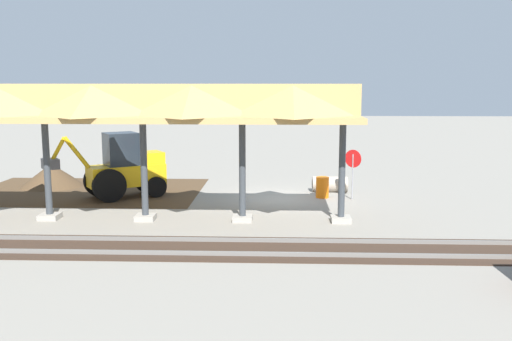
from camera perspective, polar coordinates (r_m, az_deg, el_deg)
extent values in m
plane|color=gray|center=(24.51, 2.73, -2.84)|extent=(120.00, 120.00, 0.00)
cube|color=#4C3823|center=(27.26, -16.46, -1.99)|extent=(10.29, 7.00, 0.01)
cube|color=#9E998E|center=(20.70, 8.48, -4.84)|extent=(0.70, 0.70, 0.20)
cylinder|color=#383D42|center=(20.37, 8.59, -0.19)|extent=(0.24, 0.24, 3.60)
cube|color=#9E998E|center=(20.62, -1.36, -4.80)|extent=(0.70, 0.70, 0.20)
cylinder|color=#383D42|center=(20.28, -1.37, -0.13)|extent=(0.24, 0.24, 3.60)
cube|color=#9E998E|center=(21.13, -10.99, -4.62)|extent=(0.70, 0.70, 0.20)
cylinder|color=#383D42|center=(20.81, -11.13, -0.07)|extent=(0.24, 0.24, 3.60)
cube|color=#9E998E|center=(22.20, -19.92, -4.34)|extent=(0.70, 0.70, 0.20)
cylinder|color=#383D42|center=(21.89, -20.16, -0.01)|extent=(0.24, 0.24, 3.60)
cube|color=tan|center=(21.70, -20.42, 4.96)|extent=(22.39, 3.20, 0.20)
cube|color=tan|center=(21.67, -20.52, 6.67)|extent=(22.39, 0.20, 1.10)
pyramid|color=tan|center=(20.01, 3.69, 7.07)|extent=(3.18, 3.20, 1.10)
pyramid|color=tan|center=(20.23, -6.44, 7.05)|extent=(3.18, 3.20, 1.10)
pyramid|color=tan|center=(21.05, -16.05, 6.84)|extent=(3.18, 3.20, 1.10)
cube|color=slate|center=(17.88, 2.90, -7.04)|extent=(60.00, 0.08, 0.15)
cube|color=slate|center=(16.50, 2.96, -8.41)|extent=(60.00, 0.08, 0.15)
cube|color=#38281E|center=(17.21, 2.93, -7.89)|extent=(60.00, 2.58, 0.03)
cylinder|color=gray|center=(24.50, 9.64, -0.64)|extent=(0.06, 0.06, 1.95)
cylinder|color=red|center=(24.39, 9.69, 1.18)|extent=(0.64, 0.46, 0.76)
cube|color=#EAB214|center=(25.31, -12.83, -0.44)|extent=(3.40, 2.82, 0.90)
cube|color=#1E262D|center=(25.10, -13.36, 2.11)|extent=(1.73, 1.69, 1.40)
cube|color=#EAB214|center=(25.53, -10.70, 1.29)|extent=(1.56, 1.54, 0.50)
cylinder|color=black|center=(25.78, -15.33, -0.98)|extent=(1.34, 1.01, 1.40)
cylinder|color=black|center=(24.42, -14.45, -1.49)|extent=(1.34, 1.01, 1.40)
cylinder|color=black|center=(26.34, -10.97, -1.17)|extent=(0.92, 0.74, 0.90)
cylinder|color=black|center=(25.14, -9.98, -1.62)|extent=(0.92, 0.74, 0.90)
cylinder|color=#EAB214|center=(24.64, -17.49, 1.71)|extent=(1.00, 0.72, 1.41)
cylinder|color=#EAB214|center=(24.47, -19.24, 1.90)|extent=(0.71, 0.53, 1.12)
cube|color=#47474C|center=(24.48, -19.87, 0.64)|extent=(0.94, 1.00, 0.40)
cone|color=#4C3823|center=(29.13, -19.69, -1.48)|extent=(5.95, 5.95, 2.19)
cylinder|color=#9E9384|center=(26.17, 7.39, -1.36)|extent=(1.59, 0.71, 0.71)
cylinder|color=black|center=(26.11, 5.66, -1.35)|extent=(0.02, 0.46, 0.46)
cylinder|color=orange|center=(24.82, 6.65, -1.68)|extent=(0.56, 0.56, 0.90)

